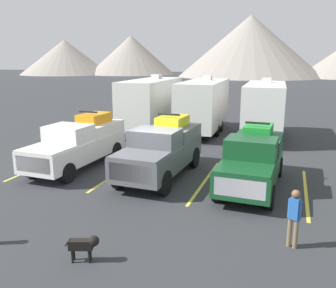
# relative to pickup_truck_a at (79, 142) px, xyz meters

# --- Properties ---
(ground_plane) EXTENTS (240.00, 240.00, 0.00)m
(ground_plane) POSITION_rel_pickup_truck_a_xyz_m (4.10, -0.84, -1.14)
(ground_plane) COLOR #2D3033
(pickup_truck_a) EXTENTS (2.25, 5.85, 2.48)m
(pickup_truck_a) POSITION_rel_pickup_truck_a_xyz_m (0.00, 0.00, 0.00)
(pickup_truck_a) COLOR white
(pickup_truck_a) RESTS_ON ground
(pickup_truck_b) EXTENTS (2.34, 5.58, 2.59)m
(pickup_truck_b) POSITION_rel_pickup_truck_a_xyz_m (4.12, -0.10, 0.07)
(pickup_truck_b) COLOR #595B60
(pickup_truck_b) RESTS_ON ground
(pickup_truck_c) EXTENTS (2.24, 5.49, 2.43)m
(pickup_truck_c) POSITION_rel_pickup_truck_a_xyz_m (7.93, -0.17, -0.02)
(pickup_truck_c) COLOR #144723
(pickup_truck_c) RESTS_ON ground
(lot_stripe_a) EXTENTS (0.12, 5.50, 0.01)m
(lot_stripe_a) POSITION_rel_pickup_truck_a_xyz_m (-1.75, -0.25, -1.13)
(lot_stripe_a) COLOR gold
(lot_stripe_a) RESTS_ON ground
(lot_stripe_b) EXTENTS (0.12, 5.50, 0.01)m
(lot_stripe_b) POSITION_rel_pickup_truck_a_xyz_m (2.15, -0.25, -1.13)
(lot_stripe_b) COLOR gold
(lot_stripe_b) RESTS_ON ground
(lot_stripe_c) EXTENTS (0.12, 5.50, 0.01)m
(lot_stripe_c) POSITION_rel_pickup_truck_a_xyz_m (6.06, -0.25, -1.13)
(lot_stripe_c) COLOR gold
(lot_stripe_c) RESTS_ON ground
(lot_stripe_d) EXTENTS (0.12, 5.50, 0.01)m
(lot_stripe_d) POSITION_rel_pickup_truck_a_xyz_m (9.96, -0.25, -1.13)
(lot_stripe_d) COLOR gold
(lot_stripe_d) RESTS_ON ground
(camper_trailer_a) EXTENTS (2.65, 8.48, 3.83)m
(camper_trailer_a) POSITION_rel_pickup_truck_a_xyz_m (0.08, 8.99, 0.88)
(camper_trailer_a) COLOR silver
(camper_trailer_a) RESTS_ON ground
(camper_trailer_b) EXTENTS (2.64, 8.25, 3.79)m
(camper_trailer_b) POSITION_rel_pickup_truck_a_xyz_m (3.68, 9.33, 0.86)
(camper_trailer_b) COLOR silver
(camper_trailer_b) RESTS_ON ground
(camper_trailer_c) EXTENTS (2.55, 7.72, 3.72)m
(camper_trailer_c) POSITION_rel_pickup_truck_a_xyz_m (7.66, 8.96, 0.83)
(camper_trailer_c) COLOR white
(camper_trailer_c) RESTS_ON ground
(person_a) EXTENTS (0.34, 0.26, 1.63)m
(person_a) POSITION_rel_pickup_truck_a_xyz_m (9.46, -4.69, -0.20)
(person_a) COLOR #726047
(person_a) RESTS_ON ground
(dog) EXTENTS (0.84, 0.43, 0.69)m
(dog) POSITION_rel_pickup_truck_a_xyz_m (4.61, -7.07, -0.67)
(dog) COLOR black
(dog) RESTS_ON ground
(mountain_ridge) EXTENTS (157.54, 46.94, 16.43)m
(mountain_ridge) POSITION_rel_pickup_truck_a_xyz_m (5.22, 92.27, 5.58)
(mountain_ridge) COLOR gray
(mountain_ridge) RESTS_ON ground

